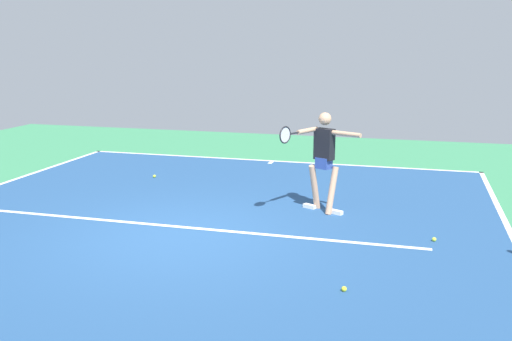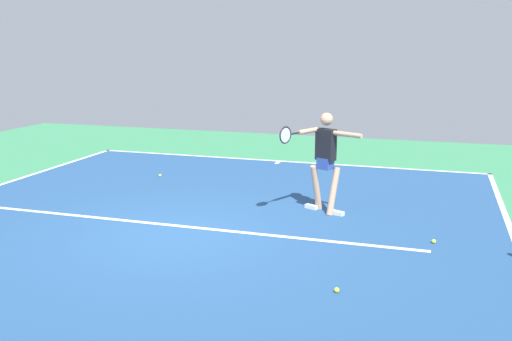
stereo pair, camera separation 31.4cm
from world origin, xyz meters
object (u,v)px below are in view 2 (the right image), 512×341
Objects in this scene: tennis_ball_by_sideline at (337,290)px; tennis_ball_near_player at (160,175)px; tennis_player at (325,155)px; tennis_ball_far_corner at (434,241)px.

tennis_ball_by_sideline is 1.00× the size of tennis_ball_near_player.
tennis_player reaches higher than tennis_ball_far_corner.
tennis_player is 27.22× the size of tennis_ball_far_corner.
tennis_ball_far_corner is (-1.91, 1.13, -1.00)m from tennis_player.
tennis_ball_near_player is (4.06, -1.65, -1.00)m from tennis_player.
tennis_player reaches higher than tennis_ball_near_player.
tennis_player is 27.22× the size of tennis_ball_near_player.
tennis_player is 27.22× the size of tennis_ball_by_sideline.
tennis_ball_far_corner is (-1.10, -2.19, 0.00)m from tennis_ball_by_sideline.
tennis_ball_by_sideline and tennis_ball_far_corner have the same top height.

